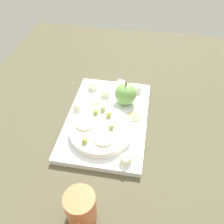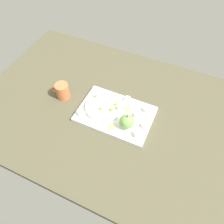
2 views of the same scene
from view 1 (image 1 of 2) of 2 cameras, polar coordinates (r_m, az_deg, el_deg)
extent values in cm
cube|color=brown|center=(78.00, -3.54, -5.36)|extent=(142.10, 96.59, 3.62)
cube|color=white|center=(78.60, -1.17, -1.73)|extent=(37.67, 25.23, 1.95)
cylinder|color=white|center=(72.60, -2.61, -4.36)|extent=(18.86, 18.86, 2.28)
sphere|color=#75AC53|center=(80.73, 3.20, 4.19)|extent=(7.28, 7.28, 7.28)
cylinder|color=brown|center=(78.06, 3.32, 6.57)|extent=(0.50, 0.50, 1.20)
cube|color=#EAE7C2|center=(88.79, 2.03, 6.53)|extent=(3.00, 3.00, 2.42)
cube|color=#F7F0C6|center=(88.31, -4.48, 6.16)|extent=(3.39, 3.39, 2.42)
cube|color=#F1EBCD|center=(87.08, 5.81, 5.42)|extent=(3.36, 3.36, 2.42)
cube|color=#F9F3CB|center=(80.77, -8.09, 1.46)|extent=(2.44, 2.44, 2.42)
cube|color=white|center=(85.14, -1.72, 4.61)|extent=(2.92, 2.92, 2.42)
cube|color=#F2F0CA|center=(66.23, 3.27, -11.04)|extent=(3.41, 3.41, 2.42)
cylinder|color=tan|center=(78.17, 5.22, -1.04)|extent=(4.21, 4.21, 0.40)
cylinder|color=tan|center=(81.74, -3.89, 1.54)|extent=(4.21, 4.21, 0.40)
ellipsoid|color=#9EB94E|center=(75.46, -3.84, 0.08)|extent=(1.93, 1.74, 1.57)
ellipsoid|color=#92B45C|center=(76.22, -2.15, 0.77)|extent=(1.93, 1.74, 1.67)
ellipsoid|color=#93B45E|center=(70.90, -0.17, -3.45)|extent=(1.93, 1.74, 1.65)
ellipsoid|color=#A0B95A|center=(67.96, -6.42, -6.64)|extent=(1.93, 1.74, 1.69)
ellipsoid|color=#9FBB4A|center=(74.37, -0.76, -0.53)|extent=(1.93, 1.74, 1.76)
cylinder|color=beige|center=(68.74, -1.95, -6.20)|extent=(5.66, 5.66, 0.60)
cylinder|color=beige|center=(72.88, -6.36, -2.73)|extent=(5.66, 5.66, 0.60)
cylinder|color=#D86F41|center=(58.72, -7.33, -21.33)|extent=(7.05, 7.05, 8.82)
camera|label=2|loc=(0.99, 67.00, 46.78)|focal=34.72mm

